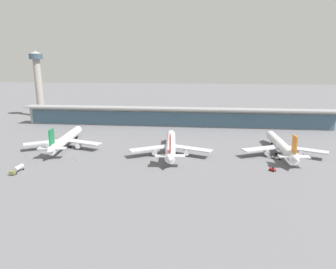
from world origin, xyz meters
The scene contains 13 objects.
ground_plane centered at (0.00, 0.00, 0.00)m, with size 1200.00×1200.00×0.00m, color slate.
airliner_left_stand centered at (-61.44, 7.64, 5.05)m, with size 46.00×60.22×16.04m.
airliner_centre_stand centered at (3.28, 1.40, 5.05)m, with size 46.15×60.26×16.04m.
airliner_right_stand centered at (65.07, 6.98, 5.05)m, with size 46.34×60.11×16.04m.
service_truck_near_nose_white centered at (60.59, -1.55, 0.81)m, with size 6.79×3.89×2.70m.
service_truck_under_wing_olive centered at (-65.45, -35.76, 1.71)m, with size 2.51×8.61×2.95m.
service_truck_mid_apron_red centered at (54.43, -20.94, 0.87)m, with size 3.14×3.29×2.05m.
terminal_building centered at (0.00, 78.36, 7.87)m, with size 251.85×12.80×15.20m.
control_tower centered at (-133.53, 110.50, 36.04)m, with size 12.00×12.00×65.93m.
safety_cone_alpha centered at (-48.36, -12.48, 0.32)m, with size 0.62×0.62×0.70m.
safety_cone_bravo centered at (-44.86, -15.93, 0.32)m, with size 0.62×0.62×0.70m.
safety_cone_charlie centered at (-76.35, -12.23, 0.32)m, with size 0.62×0.62×0.70m.
safety_cone_delta centered at (-59.97, -10.04, 0.32)m, with size 0.62×0.62×0.70m.
Camera 1 is at (19.77, -160.15, 50.07)m, focal length 32.02 mm.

